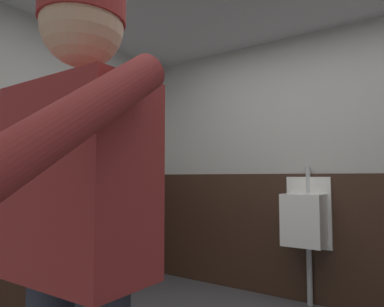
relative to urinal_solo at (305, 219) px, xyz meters
The scene contains 7 objects.
wall_back 0.54m from the urinal_solo, 79.50° to the left, with size 4.32×0.12×2.53m, color #B2B2AD.
wall_left 2.47m from the urinal_solo, 140.95° to the right, with size 0.12×3.97×2.53m, color #B2B2AD.
wainscot_band_back 0.24m from the urinal_solo, 74.27° to the left, with size 3.72×0.03×1.18m, color #382319.
wainscot_band_left 2.37m from the urinal_solo, 139.80° to the right, with size 0.03×3.37×1.18m, color #382319.
urinal_solo is the anchor object (origin of this frame).
person 2.52m from the urinal_solo, 88.13° to the right, with size 0.64×0.60×1.70m.
hand_dryer 2.18m from the urinal_solo, 142.09° to the right, with size 0.24×0.23×0.28m.
Camera 1 is at (0.85, -1.59, 1.15)m, focal length 31.93 mm.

